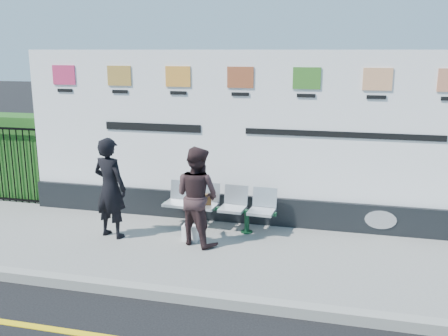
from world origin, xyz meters
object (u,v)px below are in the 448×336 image
at_px(woman_left, 110,188).
at_px(bench, 218,218).
at_px(billboard, 241,150).
at_px(woman_right, 197,196).

bearing_deg(woman_left, bench, -140.49).
height_order(billboard, woman_left, billboard).
height_order(bench, woman_right, woman_right).
relative_size(woman_left, woman_right, 1.06).
distance_m(billboard, woman_left, 2.32).
bearing_deg(woman_right, billboard, -85.78).
relative_size(bench, woman_left, 1.16).
relative_size(billboard, bench, 4.16).
height_order(billboard, bench, billboard).
bearing_deg(woman_left, woman_right, -163.10).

